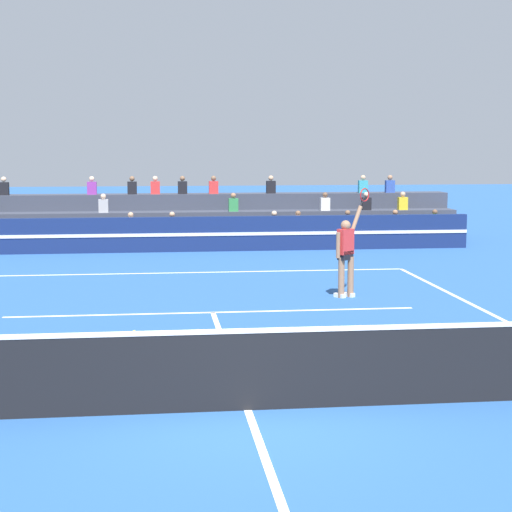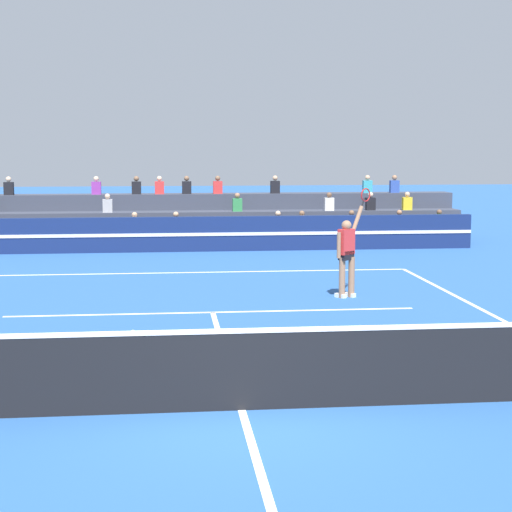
% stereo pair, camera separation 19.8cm
% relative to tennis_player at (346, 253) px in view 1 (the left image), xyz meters
% --- Properties ---
extents(ground_plane, '(120.00, 120.00, 0.00)m').
position_rel_tennis_player_xyz_m(ground_plane, '(-3.05, -7.83, -0.99)').
color(ground_plane, '#285699').
extents(court_lines, '(11.10, 23.90, 0.01)m').
position_rel_tennis_player_xyz_m(court_lines, '(-3.05, -7.83, -0.98)').
color(court_lines, white).
rests_on(court_lines, ground).
extents(tennis_net, '(12.00, 0.10, 1.10)m').
position_rel_tennis_player_xyz_m(tennis_net, '(-3.05, -7.83, -0.44)').
color(tennis_net, '#2D6B38').
rests_on(tennis_net, ground).
extents(sponsor_banner_wall, '(18.00, 0.26, 1.10)m').
position_rel_tennis_player_xyz_m(sponsor_banner_wall, '(-3.05, 8.60, -0.44)').
color(sponsor_banner_wall, navy).
rests_on(sponsor_banner_wall, ground).
extents(bleacher_stand, '(18.65, 2.85, 2.28)m').
position_rel_tennis_player_xyz_m(bleacher_stand, '(-3.04, 11.14, -0.33)').
color(bleacher_stand, '#383D4C').
rests_on(bleacher_stand, ground).
extents(tennis_player, '(0.92, 0.69, 2.45)m').
position_rel_tennis_player_xyz_m(tennis_player, '(0.00, 0.00, 0.00)').
color(tennis_player, '#9E7051').
rests_on(tennis_player, ground).
extents(tennis_ball, '(0.07, 0.07, 0.07)m').
position_rel_tennis_player_xyz_m(tennis_ball, '(-4.58, -3.20, -0.95)').
color(tennis_ball, '#C6DB33').
rests_on(tennis_ball, ground).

